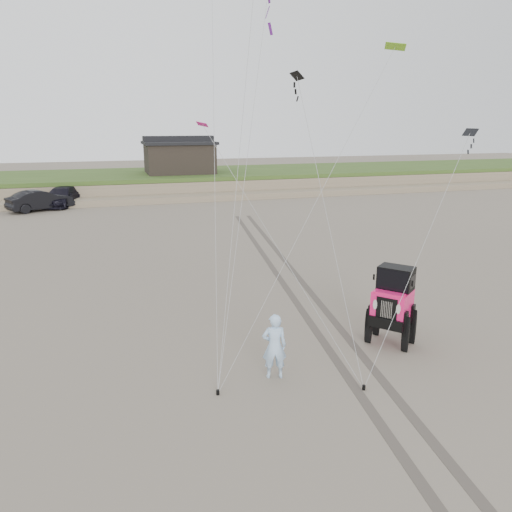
% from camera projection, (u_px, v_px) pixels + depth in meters
% --- Properties ---
extents(ground, '(160.00, 160.00, 0.00)m').
position_uv_depth(ground, '(335.00, 387.00, 12.03)').
color(ground, '#6B6054').
rests_on(ground, ground).
extents(dune_ridge, '(160.00, 14.25, 1.73)m').
position_uv_depth(dune_ridge, '(158.00, 183.00, 46.45)').
color(dune_ridge, '#7A6B54').
rests_on(dune_ridge, ground).
extents(cabin, '(6.40, 5.40, 3.35)m').
position_uv_depth(cabin, '(179.00, 156.00, 45.93)').
color(cabin, black).
rests_on(cabin, dune_ridge).
extents(truck_b, '(4.76, 3.53, 1.50)m').
position_uv_depth(truck_b, '(40.00, 200.00, 36.28)').
color(truck_b, black).
rests_on(truck_b, ground).
extents(truck_c, '(3.42, 5.34, 1.44)m').
position_uv_depth(truck_c, '(62.00, 197.00, 38.34)').
color(truck_c, black).
rests_on(truck_c, ground).
extents(jeep, '(5.10, 4.72, 1.81)m').
position_uv_depth(jeep, '(391.00, 314.00, 14.20)').
color(jeep, '#FD1B6B').
rests_on(jeep, ground).
extents(man, '(0.69, 0.53, 1.68)m').
position_uv_depth(man, '(274.00, 346.00, 12.30)').
color(man, '#98B5EC').
rests_on(man, ground).
extents(kite_flock, '(7.34, 11.24, 9.32)m').
position_uv_depth(kite_flock, '(288.00, 2.00, 18.68)').
color(kite_flock, red).
rests_on(kite_flock, ground).
extents(stake_main, '(0.08, 0.08, 0.12)m').
position_uv_depth(stake_main, '(218.00, 392.00, 11.68)').
color(stake_main, black).
rests_on(stake_main, ground).
extents(stake_aux, '(0.08, 0.08, 0.12)m').
position_uv_depth(stake_aux, '(364.00, 387.00, 11.90)').
color(stake_aux, black).
rests_on(stake_aux, ground).
extents(tire_tracks, '(5.22, 29.74, 0.01)m').
position_uv_depth(tire_tracks, '(292.00, 282.00, 19.99)').
color(tire_tracks, '#4C443D').
rests_on(tire_tracks, ground).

